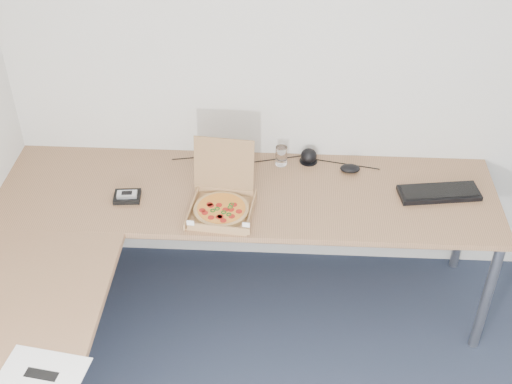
# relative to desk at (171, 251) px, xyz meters

# --- Properties ---
(room_shell) EXTENTS (3.50, 3.50, 2.50)m
(room_shell) POSITION_rel_desk_xyz_m (0.82, -0.97, 0.55)
(room_shell) COLOR silver
(room_shell) RESTS_ON ground
(desk) EXTENTS (2.50, 2.20, 0.73)m
(desk) POSITION_rel_desk_xyz_m (0.00, 0.00, 0.00)
(desk) COLOR #976B47
(desk) RESTS_ON ground
(pizza_box) EXTENTS (0.30, 0.35, 0.30)m
(pizza_box) POSITION_rel_desk_xyz_m (0.21, 0.27, 0.07)
(pizza_box) COLOR #A77A4C
(pizza_box) RESTS_ON desk
(drinking_glass) EXTENTS (0.06, 0.06, 0.11)m
(drinking_glass) POSITION_rel_desk_xyz_m (0.49, 0.67, 0.08)
(drinking_glass) COLOR silver
(drinking_glass) RESTS_ON desk
(keyboard) EXTENTS (0.41, 0.20, 0.02)m
(keyboard) POSITION_rel_desk_xyz_m (1.28, 0.45, 0.04)
(keyboard) COLOR black
(keyboard) RESTS_ON desk
(mouse) EXTENTS (0.12, 0.10, 0.04)m
(mouse) POSITION_rel_desk_xyz_m (0.85, 0.63, 0.05)
(mouse) COLOR black
(mouse) RESTS_ON desk
(wallet) EXTENTS (0.14, 0.12, 0.02)m
(wallet) POSITION_rel_desk_xyz_m (-0.27, 0.34, 0.04)
(wallet) COLOR black
(wallet) RESTS_ON desk
(phone) EXTENTS (0.10, 0.06, 0.02)m
(phone) POSITION_rel_desk_xyz_m (-0.26, 0.33, 0.06)
(phone) COLOR #B2B5BA
(phone) RESTS_ON wallet
(paper_sheet) EXTENTS (0.35, 0.27, 0.00)m
(paper_sheet) POSITION_rel_desk_xyz_m (-0.37, -0.74, 0.03)
(paper_sheet) COLOR white
(paper_sheet) RESTS_ON desk
(dome_speaker) EXTENTS (0.10, 0.10, 0.08)m
(dome_speaker) POSITION_rel_desk_xyz_m (0.63, 0.71, 0.07)
(dome_speaker) COLOR black
(dome_speaker) RESTS_ON desk
(cable_bundle) EXTENTS (0.53, 0.11, 0.01)m
(cable_bundle) POSITION_rel_desk_xyz_m (0.43, 0.71, 0.03)
(cable_bundle) COLOR black
(cable_bundle) RESTS_ON desk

